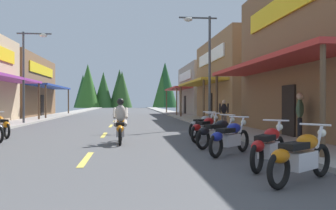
% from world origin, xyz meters
% --- Properties ---
extents(ground, '(10.34, 99.42, 0.10)m').
position_xyz_m(ground, '(0.00, 34.71, -0.05)').
color(ground, '#4C4C4F').
extents(sidewalk_left, '(2.14, 99.42, 0.12)m').
position_xyz_m(sidewalk_left, '(-6.24, 34.71, 0.06)').
color(sidewalk_left, '#9E9991').
rests_on(sidewalk_left, ground).
extents(sidewalk_right, '(2.14, 99.42, 0.12)m').
position_xyz_m(sidewalk_right, '(6.24, 34.71, 0.06)').
color(sidewalk_right, '#9E9991').
rests_on(sidewalk_right, ground).
extents(centerline_dashes, '(0.16, 77.60, 0.01)m').
position_xyz_m(centerline_dashes, '(0.00, 39.85, 0.01)').
color(centerline_dashes, '#E0C64C').
rests_on(centerline_dashes, ground).
extents(storefront_right_middle, '(10.32, 11.56, 6.26)m').
position_xyz_m(storefront_right_middle, '(11.54, 25.85, 3.13)').
color(storefront_right_middle, olive).
rests_on(storefront_right_middle, ground).
extents(storefront_right_far, '(8.30, 11.24, 5.47)m').
position_xyz_m(storefront_right_far, '(10.52, 38.51, 2.74)').
color(storefront_right_far, gray).
rests_on(storefront_right_far, ground).
extents(streetlamp_left, '(2.14, 0.30, 5.87)m').
position_xyz_m(streetlamp_left, '(-5.23, 22.43, 3.86)').
color(streetlamp_left, '#474C51').
rests_on(streetlamp_left, ground).
extents(streetlamp_right, '(2.14, 0.30, 6.23)m').
position_xyz_m(streetlamp_right, '(5.24, 18.59, 4.06)').
color(streetlamp_right, '#474C51').
rests_on(streetlamp_right, ground).
extents(motorcycle_parked_right_0, '(1.80, 1.33, 1.04)m').
position_xyz_m(motorcycle_parked_right_0, '(4.12, 4.85, 0.49)').
color(motorcycle_parked_right_0, black).
rests_on(motorcycle_parked_right_0, ground).
extents(motorcycle_parked_right_1, '(1.44, 1.71, 1.04)m').
position_xyz_m(motorcycle_parked_right_1, '(4.10, 6.30, 0.49)').
color(motorcycle_parked_right_1, black).
rests_on(motorcycle_parked_right_1, ground).
extents(motorcycle_parked_right_2, '(1.58, 1.59, 1.04)m').
position_xyz_m(motorcycle_parked_right_2, '(3.80, 8.31, 0.49)').
color(motorcycle_parked_right_2, black).
rests_on(motorcycle_parked_right_2, ground).
extents(motorcycle_parked_right_3, '(1.73, 1.42, 1.04)m').
position_xyz_m(motorcycle_parked_right_3, '(3.86, 9.89, 0.49)').
color(motorcycle_parked_right_3, black).
rests_on(motorcycle_parked_right_3, ground).
extents(motorcycle_parked_right_4, '(1.47, 1.69, 1.04)m').
position_xyz_m(motorcycle_parked_right_4, '(3.86, 11.64, 0.49)').
color(motorcycle_parked_right_4, black).
rests_on(motorcycle_parked_right_4, ground).
extents(motorcycle_parked_right_5, '(1.51, 1.66, 1.04)m').
position_xyz_m(motorcycle_parked_right_5, '(4.09, 13.27, 0.49)').
color(motorcycle_parked_right_5, black).
rests_on(motorcycle_parked_right_5, ground).
extents(motorcycle_parked_left_4, '(1.32, 1.80, 1.04)m').
position_xyz_m(motorcycle_parked_left_4, '(-4.09, 13.98, 0.49)').
color(motorcycle_parked_left_4, black).
rests_on(motorcycle_parked_left_4, ground).
extents(rider_cruising_lead, '(0.60, 2.14, 1.57)m').
position_xyz_m(rider_cruising_lead, '(0.78, 11.39, 0.66)').
color(rider_cruising_lead, black).
rests_on(rider_cruising_lead, ground).
extents(pedestrian_browsing, '(0.41, 0.50, 1.76)m').
position_xyz_m(pedestrian_browsing, '(6.94, 10.62, 1.02)').
color(pedestrian_browsing, black).
rests_on(pedestrian_browsing, ground).
extents(pedestrian_waiting, '(0.57, 0.29, 1.55)m').
position_xyz_m(pedestrian_waiting, '(6.41, 18.65, 0.89)').
color(pedestrian_waiting, '#726659').
rests_on(pedestrian_waiting, ground).
extents(treeline_backdrop, '(25.57, 9.17, 11.36)m').
position_xyz_m(treeline_backdrop, '(0.08, 87.77, 4.87)').
color(treeline_backdrop, '#225123').
rests_on(treeline_backdrop, ground).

